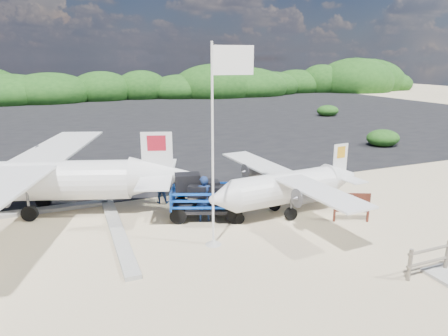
# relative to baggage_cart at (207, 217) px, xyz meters

# --- Properties ---
(ground) EXTENTS (160.00, 160.00, 0.00)m
(ground) POSITION_rel_baggage_cart_xyz_m (0.87, -1.77, 0.00)
(ground) COLOR beige
(asphalt_apron) EXTENTS (90.00, 50.00, 0.04)m
(asphalt_apron) POSITION_rel_baggage_cart_xyz_m (0.87, 28.23, 0.00)
(asphalt_apron) COLOR #B2B2B2
(asphalt_apron) RESTS_ON ground
(vegetation_band) EXTENTS (124.00, 8.00, 4.40)m
(vegetation_band) POSITION_rel_baggage_cart_xyz_m (0.87, 53.23, 0.00)
(vegetation_band) COLOR #B2B2B2
(vegetation_band) RESTS_ON ground
(baggage_cart) EXTENTS (3.54, 2.78, 1.55)m
(baggage_cart) POSITION_rel_baggage_cart_xyz_m (0.00, 0.00, 0.00)
(baggage_cart) COLOR blue
(baggage_cart) RESTS_ON ground
(flagpole) EXTENTS (1.43, 0.73, 6.84)m
(flagpole) POSITION_rel_baggage_cart_xyz_m (-0.62, -2.41, 0.00)
(flagpole) COLOR white
(flagpole) RESTS_ON ground
(signboard) EXTENTS (1.42, 0.74, 1.23)m
(signboard) POSITION_rel_baggage_cart_xyz_m (5.19, -2.57, 0.00)
(signboard) COLOR #582619
(signboard) RESTS_ON ground
(crew_a) EXTENTS (0.77, 0.58, 1.89)m
(crew_a) POSITION_rel_baggage_cart_xyz_m (-0.22, -0.28, 0.94)
(crew_a) COLOR navy
(crew_a) RESTS_ON ground
(crew_b) EXTENTS (0.87, 0.79, 1.48)m
(crew_b) POSITION_rel_baggage_cart_xyz_m (-1.33, 2.43, 0.74)
(crew_b) COLOR navy
(crew_b) RESTS_ON ground
(aircraft_large) EXTENTS (18.48, 18.48, 4.37)m
(aircraft_large) POSITION_rel_baggage_cart_xyz_m (11.75, 22.86, 0.00)
(aircraft_large) COLOR #B2B2B2
(aircraft_large) RESTS_ON ground
(aircraft_small) EXTENTS (7.81, 7.81, 2.63)m
(aircraft_small) POSITION_rel_baggage_cart_xyz_m (-10.35, 29.52, 0.00)
(aircraft_small) COLOR #B2B2B2
(aircraft_small) RESTS_ON ground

